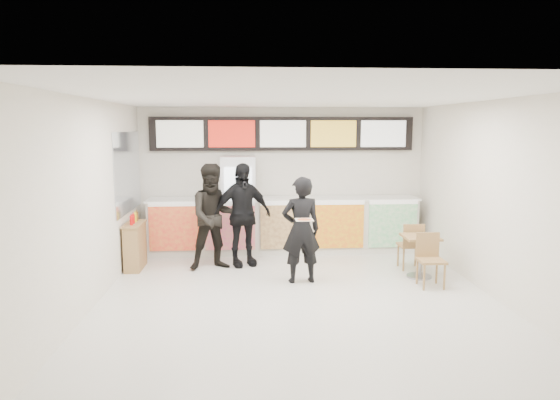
{
  "coord_description": "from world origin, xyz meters",
  "views": [
    {
      "loc": [
        -0.75,
        -7.06,
        2.59
      ],
      "look_at": [
        -0.2,
        1.2,
        1.38
      ],
      "focal_mm": 32.0,
      "sensor_mm": 36.0,
      "label": 1
    }
  ],
  "objects": [
    {
      "name": "service_counter",
      "position": [
        0.0,
        3.09,
        0.57
      ],
      "size": [
        5.56,
        0.77,
        1.14
      ],
      "color": "silver",
      "rests_on": "floor"
    },
    {
      "name": "customer_main",
      "position": [
        0.14,
        1.03,
        0.89
      ],
      "size": [
        0.7,
        0.5,
        1.79
      ],
      "primitive_type": "imported",
      "rotation": [
        0.0,
        0.0,
        3.26
      ],
      "color": "black",
      "rests_on": "floor"
    },
    {
      "name": "wall_back",
      "position": [
        0.0,
        3.5,
        1.5
      ],
      "size": [
        6.0,
        0.0,
        6.0
      ],
      "primitive_type": "plane",
      "rotation": [
        1.57,
        0.0,
        0.0
      ],
      "color": "silver",
      "rests_on": "floor"
    },
    {
      "name": "pizza_slice",
      "position": [
        0.14,
        0.58,
        1.16
      ],
      "size": [
        0.36,
        0.36,
        0.02
      ],
      "color": "beige",
      "rests_on": "customer_main"
    },
    {
      "name": "menu_board",
      "position": [
        0.0,
        3.41,
        2.45
      ],
      "size": [
        5.5,
        0.14,
        0.7
      ],
      "color": "black",
      "rests_on": "wall_back"
    },
    {
      "name": "customer_mid",
      "position": [
        -0.86,
        2.13,
        0.97
      ],
      "size": [
        1.23,
        0.83,
        1.94
      ],
      "primitive_type": "imported",
      "rotation": [
        0.0,
        0.0,
        0.35
      ],
      "color": "black",
      "rests_on": "floor"
    },
    {
      "name": "wall_right",
      "position": [
        3.0,
        0.0,
        1.5
      ],
      "size": [
        0.0,
        7.0,
        7.0
      ],
      "primitive_type": "plane",
      "rotation": [
        1.57,
        0.0,
        -1.57
      ],
      "color": "silver",
      "rests_on": "floor"
    },
    {
      "name": "customer_left",
      "position": [
        -1.36,
        1.93,
        0.97
      ],
      "size": [
        1.1,
        0.95,
        1.94
      ],
      "primitive_type": "imported",
      "rotation": [
        0.0,
        0.0,
        0.26
      ],
      "color": "black",
      "rests_on": "floor"
    },
    {
      "name": "cafe_table",
      "position": [
        2.22,
        1.16,
        0.51
      ],
      "size": [
        0.59,
        1.49,
        0.87
      ],
      "rotation": [
        0.0,
        0.0,
        -0.01
      ],
      "color": "#A07849",
      "rests_on": "floor"
    },
    {
      "name": "condiment_ledge",
      "position": [
        -2.82,
        2.02,
        0.44
      ],
      "size": [
        0.31,
        0.76,
        1.02
      ],
      "color": "#A07849",
      "rests_on": "floor"
    },
    {
      "name": "wall_left",
      "position": [
        -3.0,
        0.0,
        1.5
      ],
      "size": [
        0.0,
        7.0,
        7.0
      ],
      "primitive_type": "plane",
      "rotation": [
        1.57,
        0.0,
        1.57
      ],
      "color": "silver",
      "rests_on": "floor"
    },
    {
      "name": "ceiling",
      "position": [
        0.0,
        0.0,
        3.0
      ],
      "size": [
        7.0,
        7.0,
        0.0
      ],
      "primitive_type": "plane",
      "rotation": [
        3.14,
        0.0,
        0.0
      ],
      "color": "white",
      "rests_on": "wall_back"
    },
    {
      "name": "mirror_panel",
      "position": [
        -2.99,
        2.45,
        1.75
      ],
      "size": [
        0.01,
        2.0,
        1.5
      ],
      "primitive_type": "cube",
      "color": "#B2B7BF",
      "rests_on": "wall_left"
    },
    {
      "name": "drinks_fridge",
      "position": [
        -0.93,
        3.11,
        1.0
      ],
      "size": [
        0.7,
        0.67,
        2.0
      ],
      "color": "white",
      "rests_on": "floor"
    },
    {
      "name": "floor",
      "position": [
        0.0,
        0.0,
        0.0
      ],
      "size": [
        7.0,
        7.0,
        0.0
      ],
      "primitive_type": "plane",
      "color": "beige",
      "rests_on": "ground"
    }
  ]
}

